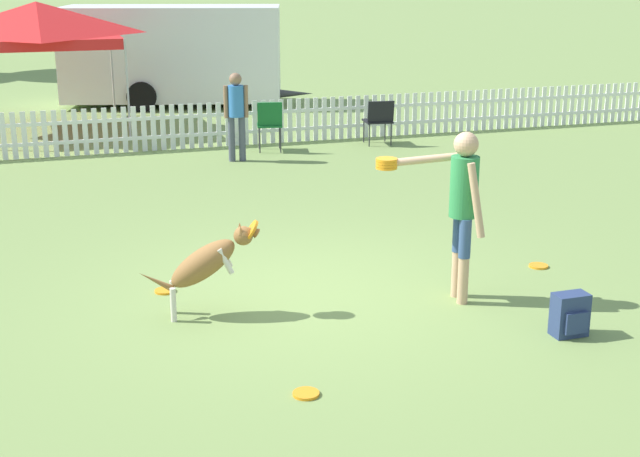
{
  "coord_description": "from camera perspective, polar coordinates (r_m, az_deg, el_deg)",
  "views": [
    {
      "loc": [
        -2.59,
        -8.24,
        3.29
      ],
      "look_at": [
        -0.04,
        -0.42,
        0.82
      ],
      "focal_mm": 50.0,
      "sensor_mm": 36.0,
      "label": 1
    }
  ],
  "objects": [
    {
      "name": "ground_plane",
      "position": [
        9.24,
        -0.59,
        -4.17
      ],
      "size": [
        240.0,
        240.0,
        0.0
      ],
      "primitive_type": "plane",
      "color": "olive"
    },
    {
      "name": "handler_person",
      "position": [
        8.85,
        8.88,
        2.1
      ],
      "size": [
        0.95,
        0.77,
        1.73
      ],
      "rotation": [
        0.0,
        0.0,
        1.42
      ],
      "color": "tan",
      "rests_on": "ground_plane"
    },
    {
      "name": "leaping_dog",
      "position": [
        8.57,
        -7.27,
        -2.12
      ],
      "size": [
        1.17,
        0.41,
        0.94
      ],
      "rotation": [
        0.0,
        0.0,
        -1.72
      ],
      "color": "olive",
      "rests_on": "ground_plane"
    },
    {
      "name": "frisbee_near_handler",
      "position": [
        7.17,
        -0.9,
        -10.52
      ],
      "size": [
        0.21,
        0.21,
        0.02
      ],
      "color": "orange",
      "rests_on": "ground_plane"
    },
    {
      "name": "frisbee_near_dog",
      "position": [
        9.42,
        -9.89,
        -3.95
      ],
      "size": [
        0.21,
        0.21,
        0.02
      ],
      "color": "orange",
      "rests_on": "ground_plane"
    },
    {
      "name": "frisbee_midfield",
      "position": [
        10.32,
        13.81,
        -2.34
      ],
      "size": [
        0.21,
        0.21,
        0.02
      ],
      "color": "orange",
      "rests_on": "ground_plane"
    },
    {
      "name": "backpack_on_grass",
      "position": [
        8.48,
        15.72,
        -5.35
      ],
      "size": [
        0.32,
        0.23,
        0.4
      ],
      "color": "navy",
      "rests_on": "ground_plane"
    },
    {
      "name": "picket_fence",
      "position": [
        16.53,
        -8.84,
        6.47
      ],
      "size": [
        24.49,
        0.04,
        0.82
      ],
      "color": "white",
      "rests_on": "ground_plane"
    },
    {
      "name": "folding_chair_blue_left",
      "position": [
        16.09,
        -3.24,
        6.86
      ],
      "size": [
        0.53,
        0.55,
        0.92
      ],
      "rotation": [
        0.0,
        0.0,
        2.92
      ],
      "color": "#333338",
      "rests_on": "ground_plane"
    },
    {
      "name": "folding_chair_center",
      "position": [
        16.73,
        3.79,
        7.06
      ],
      "size": [
        0.55,
        0.56,
        0.84
      ],
      "rotation": [
        0.0,
        0.0,
        3.03
      ],
      "color": "#333338",
      "rests_on": "ground_plane"
    },
    {
      "name": "canopy_tent_main",
      "position": [
        18.78,
        -17.62,
        12.4
      ],
      "size": [
        3.05,
        3.05,
        2.56
      ],
      "color": "#B2B2B2",
      "rests_on": "ground_plane"
    },
    {
      "name": "spectator_standing",
      "position": [
        15.3,
        -5.39,
        7.64
      ],
      "size": [
        0.41,
        0.27,
        1.51
      ],
      "rotation": [
        0.0,
        0.0,
        2.99
      ],
      "color": "#474C5B",
      "rests_on": "ground_plane"
    },
    {
      "name": "equipment_trailer",
      "position": [
        21.76,
        -9.38,
        11.01
      ],
      "size": [
        5.92,
        3.34,
        2.31
      ],
      "rotation": [
        0.0,
        0.0,
        -0.28
      ],
      "color": "white",
      "rests_on": "ground_plane"
    }
  ]
}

